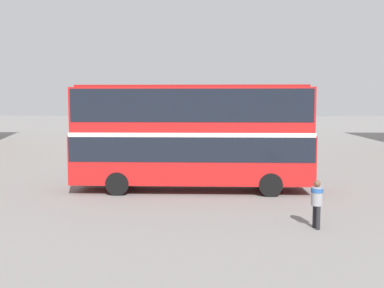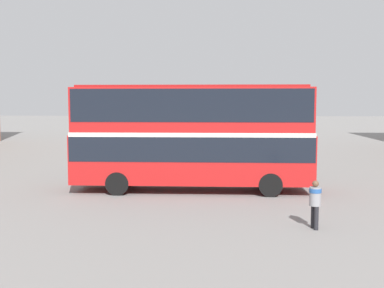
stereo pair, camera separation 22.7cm
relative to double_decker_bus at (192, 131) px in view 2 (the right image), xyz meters
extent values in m
plane|color=gray|center=(0.67, 0.66, -2.84)|extent=(240.00, 240.00, 0.00)
cube|color=red|center=(0.00, 0.00, -1.26)|extent=(11.11, 2.80, 2.26)
cube|color=red|center=(0.00, 0.00, 0.94)|extent=(10.94, 2.72, 2.15)
cube|color=black|center=(0.00, 0.00, -0.75)|extent=(11.00, 2.83, 1.11)
cube|color=black|center=(0.00, 0.00, 1.21)|extent=(10.78, 2.75, 1.47)
cube|color=silver|center=(0.00, 0.00, -0.10)|extent=(11.00, 2.82, 0.20)
cube|color=maroon|center=(0.00, 0.00, 2.07)|extent=(10.44, 2.53, 0.10)
cylinder|color=black|center=(3.51, 1.22, -2.31)|extent=(1.07, 0.32, 1.06)
cylinder|color=black|center=(3.56, -1.07, -2.31)|extent=(1.07, 0.32, 1.06)
cylinder|color=black|center=(-3.34, 1.07, -2.31)|extent=(1.07, 0.32, 1.06)
cylinder|color=black|center=(-3.29, -1.22, -2.31)|extent=(1.07, 0.32, 1.06)
cylinder|color=#232328|center=(4.52, -6.25, -2.44)|extent=(0.15, 0.15, 0.78)
cylinder|color=#232328|center=(4.47, -6.01, -2.44)|extent=(0.15, 0.15, 0.78)
cylinder|color=gray|center=(4.50, -6.13, -1.74)|extent=(0.45, 0.45, 0.62)
cylinder|color=#28569E|center=(4.50, -6.13, -1.55)|extent=(0.48, 0.48, 0.14)
sphere|color=brown|center=(4.50, -6.13, -1.32)|extent=(0.21, 0.21, 0.21)
cube|color=black|center=(2.15, 18.40, -2.20)|extent=(4.28, 1.93, 0.74)
cube|color=black|center=(2.32, 18.39, -1.55)|extent=(2.26, 1.66, 0.57)
cylinder|color=black|center=(0.81, 17.69, -2.53)|extent=(0.63, 0.25, 0.62)
cylinder|color=black|center=(0.89, 19.24, -2.53)|extent=(0.63, 0.25, 0.62)
cylinder|color=black|center=(3.41, 17.56, -2.53)|extent=(0.63, 0.25, 0.62)
cylinder|color=black|center=(3.48, 19.11, -2.53)|extent=(0.63, 0.25, 0.62)
camera|label=1|loc=(1.24, -20.92, 1.32)|focal=42.00mm
camera|label=2|loc=(1.47, -20.91, 1.32)|focal=42.00mm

